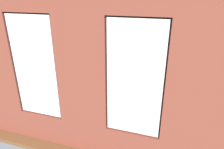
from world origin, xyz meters
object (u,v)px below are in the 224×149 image
Objects in this scene: papasan_chair at (111,64)px; potted_plant_corner_far_left at (222,135)px; couch_left at (203,99)px; potted_plant_near_tv at (43,81)px; media_console at (48,76)px; couch_by_window at (81,117)px; cup_ceramic at (99,76)px; candle_jar at (111,76)px; table_plant_small at (123,74)px; tv_flatscreen at (46,60)px; coffee_table at (111,78)px; potted_plant_by_left_couch at (188,78)px; remote_gray at (108,75)px; potted_plant_beside_window_right at (10,101)px; potted_plant_mid_room_small at (137,75)px.

potted_plant_corner_far_left reaches higher than papasan_chair.
potted_plant_near_tv reaches higher than couch_left.
couch_left is 5.70m from media_console.
cup_ceramic is at bearing -79.78° from couch_by_window.
candle_jar reaches higher than media_console.
tv_flatscreen is at bearing 7.13° from table_plant_small.
potted_plant_by_left_couch reaches higher than coffee_table.
media_console reaches higher than remote_gray.
couch_left reaches higher than potted_plant_by_left_couch.
couch_left is at bearing -158.04° from potted_plant_beside_window_right.
potted_plant_corner_far_left reaches higher than potted_plant_near_tv.
couch_by_window is at bearing 96.83° from papasan_chair.
potted_plant_mid_room_small is at bearing 8.69° from potted_plant_by_left_couch.
candle_jar is at bearing 18.90° from table_plant_small.
cup_ceramic is 0.09× the size of papasan_chair.
potted_plant_near_tv reaches higher than potted_plant_mid_room_small.
potted_plant_corner_far_left is (-0.15, 2.11, 0.31)m from couch_left.
table_plant_small is at bearing -44.19° from potted_plant_corner_far_left.
potted_plant_beside_window_right is (1.69, 4.04, 0.06)m from papasan_chair.
potted_plant_by_left_couch is at bearing 169.11° from papasan_chair.
potted_plant_corner_far_left is at bearing 140.96° from candle_jar.
coffee_table is 4.20m from potted_plant_corner_far_left.
potted_plant_beside_window_right is at bearing 47.45° from table_plant_small.
table_plant_small reaches higher than candle_jar.
cup_ceramic is at bearing -176.80° from tv_flatscreen.
potted_plant_beside_window_right reaches higher than potted_plant_corner_far_left.
potted_plant_mid_room_small is at bearing -167.88° from media_console.
couch_left is at bearing 170.39° from coffee_table.
media_console is (2.59, -2.30, -0.07)m from couch_by_window.
potted_plant_near_tv reaches higher than remote_gray.
potted_plant_corner_far_left is (-5.84, 2.40, -0.27)m from tv_flatscreen.
potted_plant_beside_window_right reaches higher than media_console.
candle_jar is 0.10× the size of tv_flatscreen.
candle_jar is at bearing 29.96° from potted_plant_mid_room_small.
potted_plant_corner_far_left is at bearing -179.92° from potted_plant_beside_window_right.
table_plant_small is 0.61m from potted_plant_mid_room_small.
cup_ceramic is 3.26m from potted_plant_by_left_couch.
potted_plant_near_tv reaches higher than couch_by_window.
tv_flatscreen reaches higher than papasan_chair.
couch_by_window is at bearing -177.15° from potted_plant_beside_window_right.
potted_plant_mid_room_small is (-3.47, -0.74, 0.19)m from media_console.
tv_flatscreen is at bearing 10.91° from potted_plant_by_left_couch.
papasan_chair is at bearing -55.38° from table_plant_small.
coffee_table is at bearing 29.96° from potted_plant_mid_room_small.
couch_left is at bearing 151.76° from papasan_chair.
media_console is 1.21m from potted_plant_near_tv.
couch_left is at bearing -40.29° from remote_gray.
candle_jar is 3.41m from potted_plant_beside_window_right.
cup_ceramic is 2.20m from tv_flatscreen.
tv_flatscreen is 1.50× the size of potted_plant_near_tv.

